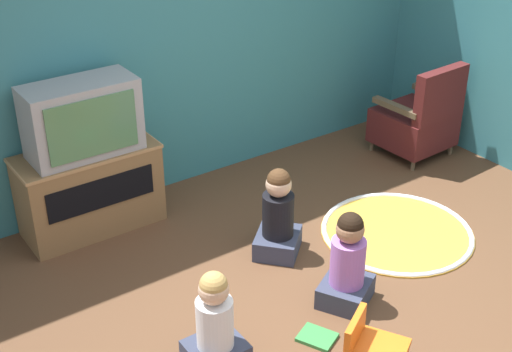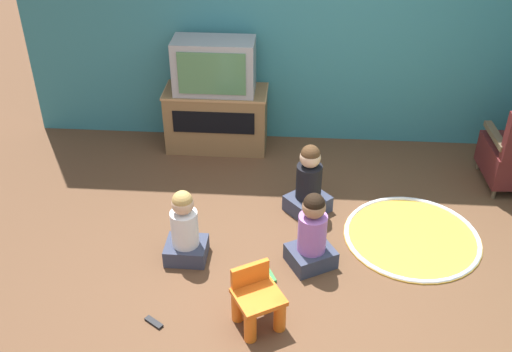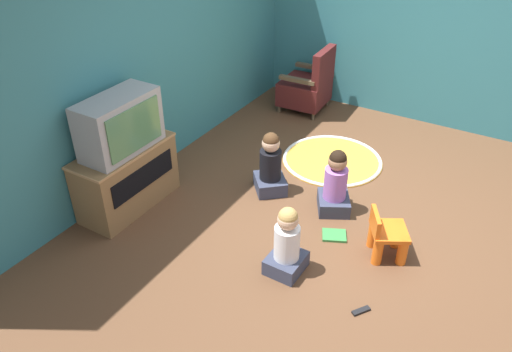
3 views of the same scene
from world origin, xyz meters
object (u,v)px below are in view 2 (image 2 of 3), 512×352
object	(u,v)px
book	(261,275)
remote_control	(154,322)
child_watching_center	(312,235)
yellow_kid_chair	(257,302)
child_watching_right	(185,230)
tv_cabinet	(217,118)
television	(214,66)
child_watching_left	(309,184)

from	to	relation	value
book	remote_control	xyz separation A→B (m)	(-0.72, -0.54, -0.00)
child_watching_center	book	world-z (taller)	child_watching_center
yellow_kid_chair	child_watching_right	world-z (taller)	child_watching_right
yellow_kid_chair	child_watching_center	xyz separation A→B (m)	(0.38, 0.65, 0.09)
tv_cabinet	television	xyz separation A→B (m)	(0.00, -0.02, 0.57)
child_watching_center	tv_cabinet	bearing A→B (deg)	89.75
television	yellow_kid_chair	world-z (taller)	television
child_watching_left	child_watching_right	xyz separation A→B (m)	(-0.96, -0.70, -0.01)
tv_cabinet	remote_control	distance (m)	2.51
yellow_kid_chair	book	xyz separation A→B (m)	(-0.01, 0.47, -0.18)
book	remote_control	world-z (taller)	book
child_watching_left	book	distance (m)	0.99
tv_cabinet	book	xyz separation A→B (m)	(0.58, -1.95, -0.32)
child_watching_center	remote_control	distance (m)	1.34
remote_control	child_watching_center	bearing A→B (deg)	-112.43
child_watching_center	remote_control	xyz separation A→B (m)	(-1.10, -0.72, -0.28)
tv_cabinet	book	world-z (taller)	tv_cabinet
tv_cabinet	child_watching_right	distance (m)	1.77
television	yellow_kid_chair	distance (m)	2.56
remote_control	tv_cabinet	bearing A→B (deg)	-58.63
child_watching_right	television	bearing A→B (deg)	90.00
tv_cabinet	child_watching_right	xyz separation A→B (m)	(-0.02, -1.77, -0.05)
child_watching_left	child_watching_right	bearing A→B (deg)	174.22
yellow_kid_chair	child_watching_center	size ratio (longest dim) A/B	0.66
television	child_watching_left	xyz separation A→B (m)	(0.94, -1.04, -0.61)
yellow_kid_chair	book	world-z (taller)	yellow_kid_chair
yellow_kid_chair	child_watching_left	distance (m)	1.40
television	yellow_kid_chair	size ratio (longest dim) A/B	1.78
child_watching_center	child_watching_right	world-z (taller)	child_watching_center
child_watching_center	child_watching_right	xyz separation A→B (m)	(-0.99, -0.00, -0.01)
television	child_watching_center	size ratio (longest dim) A/B	1.18
child_watching_center	remote_control	size ratio (longest dim) A/B	4.48
child_watching_left	book	bearing A→B (deg)	-153.81
tv_cabinet	yellow_kid_chair	size ratio (longest dim) A/B	2.34
book	remote_control	bearing A→B (deg)	101.19
television	child_watching_right	xyz separation A→B (m)	(-0.02, -1.75, -0.63)
child_watching_center	child_watching_right	bearing A→B (deg)	151.17
television	child_watching_right	distance (m)	1.86
yellow_kid_chair	child_watching_left	size ratio (longest dim) A/B	0.66
tv_cabinet	child_watching_left	distance (m)	1.42
child_watching_center	television	bearing A→B (deg)	90.07
child_watching_left	child_watching_center	size ratio (longest dim) A/B	1.00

